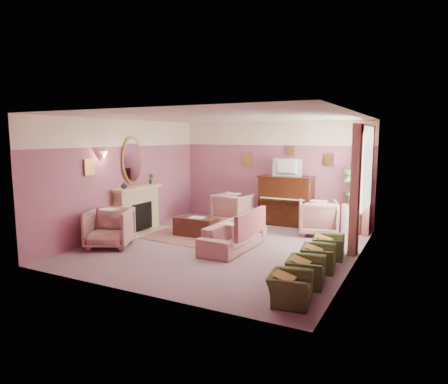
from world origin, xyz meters
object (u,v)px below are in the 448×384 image
at_px(piano, 286,201).
at_px(television, 286,166).
at_px(floral_armchair_front, 110,226).
at_px(sofa, 234,231).
at_px(side_table, 352,219).
at_px(olive_chair_d, 329,243).
at_px(olive_chair_a, 290,283).
at_px(floral_armchair_left, 233,207).
at_px(floral_armchair_right, 318,216).
at_px(olive_chair_c, 318,254).
at_px(olive_chair_b, 306,267).
at_px(coffee_table, 196,227).

height_order(piano, television, television).
bearing_deg(floral_armchair_front, sofa, 23.95).
height_order(television, side_table, television).
distance_m(piano, olive_chair_d, 3.05).
relative_size(olive_chair_a, olive_chair_d, 1.00).
height_order(floral_armchair_left, side_table, floral_armchair_left).
relative_size(floral_armchair_right, olive_chair_d, 1.39).
relative_size(piano, floral_armchair_left, 1.50).
height_order(piano, floral_armchair_left, piano).
bearing_deg(olive_chair_d, olive_chair_c, -90.00).
relative_size(floral_armchair_front, side_table, 1.34).
height_order(olive_chair_b, side_table, side_table).
bearing_deg(olive_chair_c, floral_armchair_right, 104.28).
xyz_separation_m(piano, olive_chair_b, (1.72, -4.14, -0.36)).
relative_size(coffee_table, olive_chair_a, 1.48).
distance_m(television, floral_armchair_front, 4.82).
distance_m(floral_armchair_left, olive_chair_d, 3.64).
distance_m(olive_chair_a, olive_chair_c, 1.64).
xyz_separation_m(floral_armchair_left, olive_chair_d, (3.06, -1.96, -0.18)).
distance_m(television, olive_chair_b, 4.62).
bearing_deg(floral_armchair_right, coffee_table, -150.43).
relative_size(sofa, floral_armchair_front, 2.02).
xyz_separation_m(olive_chair_d, side_table, (0.04, 2.38, 0.06)).
height_order(coffee_table, sofa, sofa).
height_order(olive_chair_d, side_table, side_table).
xyz_separation_m(olive_chair_c, olive_chair_d, (0.00, 0.82, 0.00)).
xyz_separation_m(floral_armchair_front, olive_chair_b, (4.40, -0.24, -0.18)).
relative_size(coffee_table, sofa, 0.53).
bearing_deg(floral_armchair_left, side_table, 7.65).
xyz_separation_m(piano, floral_armchair_front, (-2.68, -3.90, -0.18)).
relative_size(olive_chair_a, side_table, 0.96).
bearing_deg(floral_armchair_front, piano, 55.49).
xyz_separation_m(olive_chair_b, olive_chair_c, (0.00, 0.82, 0.00)).
distance_m(piano, floral_armchair_left, 1.45).
bearing_deg(olive_chair_b, piano, 112.61).
height_order(coffee_table, olive_chair_c, olive_chair_c).
bearing_deg(floral_armchair_right, piano, 145.98).
bearing_deg(olive_chair_b, floral_armchair_front, 176.90).
bearing_deg(coffee_table, floral_armchair_right, 29.57).
bearing_deg(coffee_table, sofa, -25.09).
distance_m(television, coffee_table, 2.97).
height_order(television, olive_chair_a, television).
distance_m(coffee_table, side_table, 3.90).
xyz_separation_m(olive_chair_a, olive_chair_c, (0.00, 1.64, 0.00)).
bearing_deg(floral_armchair_right, olive_chair_a, -81.13).
relative_size(floral_armchair_left, olive_chair_d, 1.39).
height_order(sofa, olive_chair_b, sofa).
relative_size(piano, olive_chair_b, 2.07).
bearing_deg(olive_chair_d, floral_armchair_front, -162.34).
distance_m(coffee_table, olive_chair_d, 3.28).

